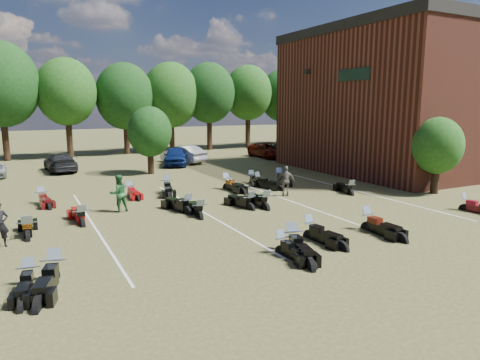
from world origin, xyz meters
TOP-DOWN VIEW (x-y plane):
  - ground at (0.00, 0.00)m, footprint 160.00×160.00m
  - car_3 at (-7.84, 19.83)m, footprint 2.28×4.94m
  - car_4 at (1.12, 18.96)m, footprint 3.44×4.93m
  - car_5 at (2.17, 20.10)m, footprint 3.15×4.87m
  - car_6 at (10.88, 19.95)m, footprint 2.42×5.15m
  - car_7 at (11.81, 18.69)m, footprint 2.68×5.62m
  - person_green at (-6.52, 4.95)m, footprint 0.97×0.82m
  - person_grey at (2.48, 4.28)m, footprint 1.07×0.90m
  - motorcycle_0 at (-10.57, -2.54)m, footprint 0.94×2.09m
  - motorcycle_1 at (-9.91, -2.53)m, footprint 1.42×2.51m
  - motorcycle_2 at (-2.83, -3.54)m, footprint 0.83×2.09m
  - motorcycle_3 at (-2.31, -3.42)m, footprint 1.41×2.57m
  - motorcycle_4 at (-0.92, -2.57)m, footprint 0.96×2.34m
  - motorcycle_5 at (1.83, -2.76)m, footprint 0.77×2.40m
  - motorcycle_6 at (8.42, -2.41)m, footprint 0.91×2.14m
  - motorcycle_7 at (-8.42, 3.24)m, footprint 0.89×2.38m
  - motorcycle_8 at (-10.50, 2.19)m, footprint 0.82×2.41m
  - motorcycle_9 at (-3.78, 3.10)m, footprint 1.32×2.58m
  - motorcycle_10 at (-3.56, 2.02)m, footprint 1.00×2.32m
  - motorcycle_11 at (-0.11, 2.12)m, footprint 0.86×2.46m
  - motorcycle_12 at (-0.80, 2.43)m, footprint 1.17×2.42m
  - motorcycle_13 at (5.92, 2.86)m, footprint 1.18×2.27m
  - motorcycle_14 at (-9.71, 8.55)m, footprint 1.02×2.26m
  - motorcycle_15 at (-5.22, 8.38)m, footprint 0.77×2.09m
  - motorcycle_16 at (-3.09, 8.35)m, footprint 1.37×2.64m
  - motorcycle_17 at (0.45, 7.64)m, footprint 1.02×2.50m
  - motorcycle_18 at (2.76, 8.73)m, footprint 1.06×2.16m
  - motorcycle_19 at (2.48, 7.32)m, footprint 1.45×2.44m
  - motorcycle_20 at (4.49, 8.08)m, footprint 1.39×2.48m
  - brick_building at (22.00, 9.00)m, footprint 25.40×15.20m
  - tree_line at (-1.00, 29.00)m, footprint 56.00×6.00m
  - young_tree_near_building at (10.50, 1.00)m, footprint 2.80×2.80m
  - young_tree_midfield at (-2.00, 15.50)m, footprint 3.20×3.20m
  - parking_lines at (-3.00, 3.00)m, footprint 20.10×14.00m

SIDE VIEW (x-z plane):
  - ground at x=0.00m, z-range 0.00..0.00m
  - motorcycle_0 at x=-10.57m, z-range -0.56..0.56m
  - motorcycle_1 at x=-9.91m, z-range -0.67..0.67m
  - motorcycle_2 at x=-2.83m, z-range -0.57..0.57m
  - motorcycle_3 at x=-2.31m, z-range -0.68..0.68m
  - motorcycle_4 at x=-0.92m, z-range -0.63..0.63m
  - motorcycle_5 at x=1.83m, z-range -0.67..0.67m
  - motorcycle_6 at x=8.42m, z-range -0.58..0.58m
  - motorcycle_7 at x=-8.42m, z-range -0.65..0.65m
  - motorcycle_8 at x=-10.50m, z-range -0.67..0.67m
  - motorcycle_9 at x=-3.78m, z-range -0.69..0.69m
  - motorcycle_10 at x=-3.56m, z-range -0.63..0.63m
  - motorcycle_11 at x=-0.11m, z-range -0.68..0.68m
  - motorcycle_12 at x=-0.80m, z-range -0.65..0.65m
  - motorcycle_13 at x=5.92m, z-range -0.60..0.60m
  - motorcycle_14 at x=-9.71m, z-range -0.61..0.61m
  - motorcycle_15 at x=-5.22m, z-range -0.57..0.57m
  - motorcycle_16 at x=-3.09m, z-range -0.70..0.70m
  - motorcycle_17 at x=0.45m, z-range -0.68..0.68m
  - motorcycle_18 at x=2.76m, z-range -0.58..0.58m
  - motorcycle_19 at x=2.48m, z-range -0.65..0.65m
  - motorcycle_20 at x=4.49m, z-range -0.66..0.66m
  - parking_lines at x=-3.00m, z-range 0.00..0.01m
  - car_3 at x=-7.84m, z-range 0.00..1.40m
  - car_6 at x=10.88m, z-range 0.00..1.43m
  - car_5 at x=2.17m, z-range 0.00..1.51m
  - car_4 at x=1.12m, z-range 0.00..1.56m
  - car_7 at x=11.81m, z-range 0.00..1.58m
  - person_grey at x=2.48m, z-range 0.00..1.72m
  - person_green at x=-6.52m, z-range 0.00..1.79m
  - young_tree_near_building at x=10.50m, z-range 0.67..4.83m
  - young_tree_midfield at x=-2.00m, z-range 0.74..5.44m
  - brick_building at x=22.00m, z-range 0.01..10.71m
  - tree_line at x=-1.00m, z-range 1.42..11.20m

